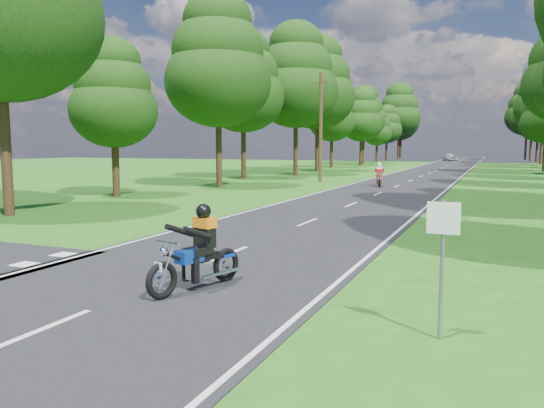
% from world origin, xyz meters
% --- Properties ---
extents(ground, '(160.00, 160.00, 0.00)m').
position_xyz_m(ground, '(0.00, 0.00, 0.00)').
color(ground, '#205613').
rests_on(ground, ground).
extents(main_road, '(7.00, 140.00, 0.02)m').
position_xyz_m(main_road, '(0.00, 50.00, 0.01)').
color(main_road, black).
rests_on(main_road, ground).
extents(road_markings, '(7.40, 140.00, 0.01)m').
position_xyz_m(road_markings, '(-0.14, 48.13, 0.02)').
color(road_markings, silver).
rests_on(road_markings, main_road).
extents(treeline, '(40.00, 115.35, 14.78)m').
position_xyz_m(treeline, '(1.43, 60.06, 8.25)').
color(treeline, black).
rests_on(treeline, ground).
extents(telegraph_pole, '(1.20, 0.26, 8.00)m').
position_xyz_m(telegraph_pole, '(-6.00, 28.00, 4.07)').
color(telegraph_pole, '#382616').
rests_on(telegraph_pole, ground).
extents(road_sign, '(0.45, 0.07, 2.00)m').
position_xyz_m(road_sign, '(5.50, -2.01, 1.34)').
color(road_sign, slate).
rests_on(road_sign, ground).
extents(rider_near_blue, '(1.18, 2.06, 1.63)m').
position_xyz_m(rider_near_blue, '(0.96, -1.17, 0.84)').
color(rider_near_blue, navy).
rests_on(rider_near_blue, main_road).
extents(rider_far_red, '(1.06, 2.00, 1.59)m').
position_xyz_m(rider_far_red, '(-1.05, 25.36, 0.81)').
color(rider_far_red, '#B50D14').
rests_on(rider_far_red, main_road).
extents(distant_car, '(2.71, 4.41, 1.40)m').
position_xyz_m(distant_car, '(-1.45, 86.80, 0.72)').
color(distant_car, '#AEB0B5').
rests_on(distant_car, main_road).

